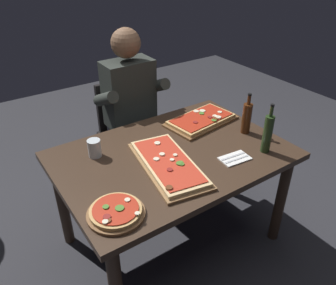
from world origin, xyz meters
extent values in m
plane|color=#2D2D33|center=(0.00, 0.00, 0.00)|extent=(6.40, 6.40, 0.00)
cube|color=#3D2B1E|center=(0.00, 0.00, 0.72)|extent=(1.40, 0.96, 0.04)
cylinder|color=#3D2B1E|center=(0.62, -0.40, 0.35)|extent=(0.07, 0.07, 0.70)
cylinder|color=#3D2B1E|center=(-0.62, 0.40, 0.35)|extent=(0.07, 0.07, 0.70)
cylinder|color=#3D2B1E|center=(0.62, 0.40, 0.35)|extent=(0.07, 0.07, 0.70)
cube|color=brown|center=(0.40, 0.21, 0.75)|extent=(0.53, 0.35, 0.02)
cube|color=tan|center=(0.40, 0.21, 0.77)|extent=(0.49, 0.31, 0.02)
cube|color=#B72D19|center=(0.40, 0.21, 0.78)|extent=(0.45, 0.28, 0.01)
cylinder|color=maroon|center=(0.31, 0.17, 0.78)|extent=(0.04, 0.04, 0.00)
cylinder|color=beige|center=(0.49, 0.17, 0.78)|extent=(0.03, 0.03, 0.01)
cylinder|color=beige|center=(0.46, 0.28, 0.79)|extent=(0.04, 0.04, 0.01)
cylinder|color=beige|center=(0.49, 0.14, 0.79)|extent=(0.04, 0.04, 0.01)
cylinder|color=#4C7F2D|center=(0.44, 0.12, 0.79)|extent=(0.04, 0.04, 0.01)
cylinder|color=brown|center=(0.46, 0.14, 0.79)|extent=(0.04, 0.04, 0.01)
cylinder|color=maroon|center=(0.44, 0.18, 0.78)|extent=(0.03, 0.03, 0.01)
cylinder|color=beige|center=(0.42, 0.31, 0.78)|extent=(0.04, 0.04, 0.00)
cylinder|color=beige|center=(0.56, 0.20, 0.78)|extent=(0.03, 0.03, 0.00)
cylinder|color=#4C7F2D|center=(0.43, 0.26, 0.78)|extent=(0.04, 0.04, 0.00)
cube|color=olive|center=(-0.10, -0.10, 0.75)|extent=(0.39, 0.65, 0.02)
cube|color=#E5C184|center=(-0.10, -0.10, 0.77)|extent=(0.35, 0.61, 0.02)
cube|color=red|center=(-0.10, -0.10, 0.78)|extent=(0.31, 0.56, 0.01)
cylinder|color=beige|center=(-0.15, -0.06, 0.79)|extent=(0.03, 0.03, 0.01)
cylinder|color=maroon|center=(-0.15, -0.19, 0.79)|extent=(0.03, 0.03, 0.01)
cylinder|color=brown|center=(-0.15, -0.18, 0.78)|extent=(0.02, 0.02, 0.00)
cylinder|color=beige|center=(-0.10, -0.03, 0.79)|extent=(0.03, 0.03, 0.01)
cylinder|color=beige|center=(-0.04, -0.08, 0.79)|extent=(0.03, 0.03, 0.01)
cylinder|color=beige|center=(-0.05, 0.09, 0.79)|extent=(0.04, 0.04, 0.01)
cylinder|color=beige|center=(-0.08, -0.11, 0.79)|extent=(0.03, 0.03, 0.01)
cylinder|color=#4C7F2D|center=(-0.07, -0.17, 0.79)|extent=(0.04, 0.04, 0.01)
cylinder|color=#4C7F2D|center=(-0.06, -0.18, 0.78)|extent=(0.03, 0.03, 0.01)
cylinder|color=#4C7F2D|center=(-0.06, -0.16, 0.79)|extent=(0.03, 0.03, 0.01)
cylinder|color=brown|center=(-0.24, -0.31, 0.79)|extent=(0.04, 0.04, 0.01)
cylinder|color=brown|center=(-0.53, -0.29, 0.75)|extent=(0.28, 0.28, 0.02)
cylinder|color=tan|center=(-0.53, -0.29, 0.77)|extent=(0.25, 0.25, 0.02)
cylinder|color=#B72D19|center=(-0.53, -0.29, 0.78)|extent=(0.22, 0.22, 0.01)
cylinder|color=beige|center=(-0.47, -0.38, 0.79)|extent=(0.02, 0.02, 0.01)
cylinder|color=#4C7F2D|center=(-0.57, -0.26, 0.79)|extent=(0.03, 0.03, 0.01)
cylinder|color=brown|center=(-0.60, -0.35, 0.78)|extent=(0.04, 0.04, 0.01)
cylinder|color=#4C7F2D|center=(-0.52, -0.31, 0.78)|extent=(0.04, 0.04, 0.01)
cylinder|color=beige|center=(-0.46, -0.27, 0.78)|extent=(0.03, 0.03, 0.01)
cylinder|color=beige|center=(-0.61, -0.35, 0.79)|extent=(0.03, 0.03, 0.01)
cylinder|color=maroon|center=(-0.59, -0.33, 0.79)|extent=(0.04, 0.04, 0.01)
cylinder|color=#47230F|center=(0.56, -0.06, 0.84)|extent=(0.06, 0.06, 0.21)
cylinder|color=#47230F|center=(0.56, -0.06, 0.98)|extent=(0.02, 0.02, 0.06)
cylinder|color=black|center=(0.56, -0.06, 1.02)|extent=(0.03, 0.03, 0.01)
cylinder|color=#233819|center=(0.48, -0.30, 0.86)|extent=(0.06, 0.06, 0.24)
cylinder|color=#233819|center=(0.48, -0.30, 1.01)|extent=(0.02, 0.02, 0.07)
cylinder|color=black|center=(0.48, -0.30, 1.05)|extent=(0.02, 0.02, 0.01)
cylinder|color=silver|center=(-0.41, 0.24, 0.79)|extent=(0.08, 0.08, 0.11)
cube|color=white|center=(0.27, -0.26, 0.74)|extent=(0.19, 0.13, 0.01)
cube|color=silver|center=(0.27, -0.28, 0.75)|extent=(0.17, 0.03, 0.00)
cube|color=silver|center=(0.27, -0.25, 0.75)|extent=(0.17, 0.03, 0.00)
cube|color=black|center=(0.13, 0.78, 0.43)|extent=(0.44, 0.44, 0.04)
cube|color=black|center=(0.13, 0.98, 0.66)|extent=(0.40, 0.04, 0.42)
cylinder|color=black|center=(-0.06, 0.59, 0.21)|extent=(0.04, 0.04, 0.41)
cylinder|color=black|center=(0.32, 0.59, 0.21)|extent=(0.04, 0.04, 0.41)
cylinder|color=black|center=(-0.06, 0.97, 0.21)|extent=(0.04, 0.04, 0.41)
cylinder|color=black|center=(0.32, 0.97, 0.21)|extent=(0.04, 0.04, 0.41)
cylinder|color=#23232D|center=(0.03, 0.60, 0.23)|extent=(0.11, 0.11, 0.45)
cylinder|color=#23232D|center=(0.23, 0.60, 0.23)|extent=(0.11, 0.11, 0.45)
cube|color=#23232D|center=(0.13, 0.68, 0.51)|extent=(0.34, 0.40, 0.12)
cube|color=#2D332D|center=(0.13, 0.78, 0.83)|extent=(0.38, 0.22, 0.52)
sphere|color=brown|center=(0.13, 0.78, 1.22)|extent=(0.22, 0.22, 0.22)
cylinder|color=#2D332D|center=(-0.09, 0.73, 0.86)|extent=(0.09, 0.31, 0.21)
cylinder|color=#2D332D|center=(0.35, 0.73, 0.86)|extent=(0.09, 0.31, 0.21)
camera|label=1|loc=(-1.00, -1.43, 1.88)|focal=36.24mm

